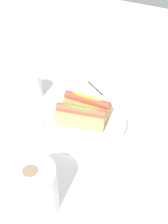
{
  "coord_description": "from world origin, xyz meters",
  "views": [
    {
      "loc": [
        -0.32,
        0.55,
        0.58
      ],
      "look_at": [
        0.01,
        0.02,
        0.05
      ],
      "focal_mm": 42.06,
      "sensor_mm": 36.0,
      "label": 1
    }
  ],
  "objects_px": {
    "hotdog_front": "(87,105)",
    "chopstick_near": "(104,95)",
    "serving_bowl": "(84,120)",
    "water_glass": "(33,86)",
    "paper_towel_roll": "(34,189)",
    "hotdog_back": "(81,116)"
  },
  "relations": [
    {
      "from": "hotdog_front",
      "to": "water_glass",
      "type": "xyz_separation_m",
      "value": [
        0.23,
        -0.01,
        -0.02
      ]
    },
    {
      "from": "hotdog_front",
      "to": "paper_towel_roll",
      "type": "xyz_separation_m",
      "value": [
        -0.06,
        0.33,
        0.0
      ]
    },
    {
      "from": "serving_bowl",
      "to": "hotdog_front",
      "type": "distance_m",
      "value": 0.05
    },
    {
      "from": "hotdog_back",
      "to": "hotdog_front",
      "type": "bearing_deg",
      "value": -78.22
    },
    {
      "from": "hotdog_front",
      "to": "paper_towel_roll",
      "type": "relative_size",
      "value": 1.15
    },
    {
      "from": "serving_bowl",
      "to": "paper_towel_roll",
      "type": "distance_m",
      "value": 0.31
    },
    {
      "from": "water_glass",
      "to": "chopstick_near",
      "type": "relative_size",
      "value": 0.41
    },
    {
      "from": "hotdog_front",
      "to": "paper_towel_roll",
      "type": "distance_m",
      "value": 0.34
    },
    {
      "from": "hotdog_back",
      "to": "paper_towel_roll",
      "type": "height_order",
      "value": "paper_towel_roll"
    },
    {
      "from": "serving_bowl",
      "to": "chopstick_near",
      "type": "height_order",
      "value": "serving_bowl"
    },
    {
      "from": "hotdog_back",
      "to": "chopstick_near",
      "type": "relative_size",
      "value": 0.72
    },
    {
      "from": "serving_bowl",
      "to": "chopstick_near",
      "type": "distance_m",
      "value": 0.17
    },
    {
      "from": "water_glass",
      "to": "paper_towel_roll",
      "type": "relative_size",
      "value": 0.67
    },
    {
      "from": "water_glass",
      "to": "chopstick_near",
      "type": "xyz_separation_m",
      "value": [
        -0.22,
        -0.13,
        -0.04
      ]
    },
    {
      "from": "serving_bowl",
      "to": "paper_towel_roll",
      "type": "bearing_deg",
      "value": 99.98
    },
    {
      "from": "paper_towel_roll",
      "to": "chopstick_near",
      "type": "distance_m",
      "value": 0.48
    },
    {
      "from": "hotdog_front",
      "to": "chopstick_near",
      "type": "height_order",
      "value": "hotdog_front"
    },
    {
      "from": "hotdog_back",
      "to": "water_glass",
      "type": "bearing_deg",
      "value": -14.53
    },
    {
      "from": "hotdog_front",
      "to": "water_glass",
      "type": "height_order",
      "value": "hotdog_front"
    },
    {
      "from": "paper_towel_roll",
      "to": "water_glass",
      "type": "bearing_deg",
      "value": -49.19
    },
    {
      "from": "serving_bowl",
      "to": "hotdog_front",
      "type": "relative_size",
      "value": 1.77
    },
    {
      "from": "hotdog_front",
      "to": "water_glass",
      "type": "distance_m",
      "value": 0.24
    }
  ]
}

